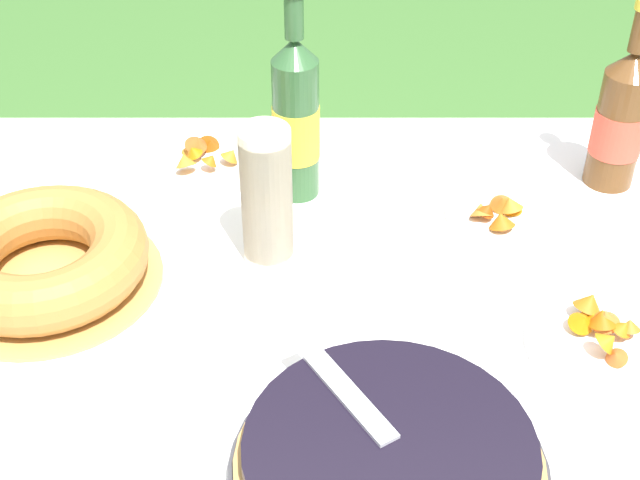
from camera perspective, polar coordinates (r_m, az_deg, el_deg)
The scene contains 11 objects.
garden_table at distance 1.20m, azimuth 0.96°, elevation -9.28°, with size 1.45×1.19×0.70m.
tablecloth at distance 1.16m, azimuth 0.99°, elevation -7.56°, with size 1.46×1.20×0.10m.
berry_tart at distance 1.00m, azimuth 4.54°, elevation -13.97°, with size 0.35×0.35×0.06m.
serving_knife at distance 0.95m, azimuth 5.69°, elevation -13.78°, with size 0.22×0.33×0.01m.
bundt_cake at distance 1.28m, azimuth -17.17°, elevation -1.09°, with size 0.32×0.32×0.09m.
cup_stack at distance 1.23m, azimuth -3.31°, elevation 2.77°, with size 0.07×0.07×0.21m.
cider_bottle_green at distance 1.36m, azimuth -1.42°, elevation 7.78°, with size 0.07×0.07×0.34m.
cider_bottle_amber at distance 1.47m, azimuth 18.82°, elevation 7.31°, with size 0.08×0.08×0.31m.
snack_plate_near at distance 1.20m, azimuth 18.25°, elevation -6.10°, with size 0.22×0.22×0.06m.
snack_plate_left at distance 1.50m, azimuth -7.33°, elevation 5.12°, with size 0.20×0.20×0.06m.
snack_plate_far at distance 1.40m, azimuth 11.99°, elevation 1.77°, with size 0.19×0.19×0.05m.
Camera 1 is at (-0.02, -0.82, 1.51)m, focal length 50.00 mm.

